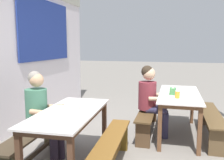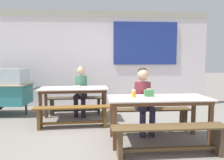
% 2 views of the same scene
% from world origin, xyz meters
% --- Properties ---
extents(ground_plane, '(40.00, 40.00, 0.00)m').
position_xyz_m(ground_plane, '(0.00, 0.00, 0.00)').
color(ground_plane, gray).
extents(backdrop_wall, '(6.21, 0.23, 2.86)m').
position_xyz_m(backdrop_wall, '(0.04, 2.59, 1.50)').
color(backdrop_wall, white).
rests_on(backdrop_wall, ground_plane).
extents(dining_table_far, '(1.58, 0.79, 0.76)m').
position_xyz_m(dining_table_far, '(-0.77, 1.04, 0.68)').
color(dining_table_far, silver).
rests_on(dining_table_far, ground_plane).
extents(dining_table_near, '(1.70, 0.73, 0.76)m').
position_xyz_m(dining_table_near, '(0.81, -0.30, 0.68)').
color(dining_table_near, silver).
rests_on(dining_table_near, ground_plane).
extents(bench_far_back, '(1.44, 0.39, 0.44)m').
position_xyz_m(bench_far_back, '(-0.80, 1.59, 0.30)').
color(bench_far_back, '#413424').
rests_on(bench_far_back, ground_plane).
extents(bench_far_front, '(1.57, 0.36, 0.44)m').
position_xyz_m(bench_far_front, '(-0.73, 0.50, 0.30)').
color(bench_far_front, brown).
rests_on(bench_far_front, ground_plane).
extents(bench_near_back, '(1.62, 0.31, 0.44)m').
position_xyz_m(bench_near_back, '(0.80, 0.24, 0.30)').
color(bench_near_back, '#4A361E').
rests_on(bench_near_back, ground_plane).
extents(bench_near_front, '(1.69, 0.33, 0.44)m').
position_xyz_m(bench_near_front, '(0.82, -0.84, 0.29)').
color(bench_near_front, brown).
rests_on(bench_near_front, ground_plane).
extents(person_center_facing, '(0.42, 0.52, 1.25)m').
position_xyz_m(person_center_facing, '(-0.66, 1.53, 0.70)').
color(person_center_facing, '#29202E').
rests_on(person_center_facing, ground_plane).
extents(person_right_near_table, '(0.45, 0.53, 1.25)m').
position_xyz_m(person_right_near_table, '(0.66, 0.17, 0.72)').
color(person_right_near_table, '#2F2C49').
rests_on(person_right_near_table, ground_plane).
extents(tissue_box, '(0.15, 0.10, 0.14)m').
position_xyz_m(tissue_box, '(0.67, -0.19, 0.82)').
color(tissue_box, '#418047').
rests_on(tissue_box, dining_table_near).
extents(condiment_jar, '(0.07, 0.07, 0.12)m').
position_xyz_m(condiment_jar, '(0.40, -0.27, 0.82)').
color(condiment_jar, orange).
rests_on(condiment_jar, dining_table_near).
extents(soup_bowl, '(0.13, 0.13, 0.05)m').
position_xyz_m(soup_bowl, '(-0.67, 1.00, 0.78)').
color(soup_bowl, silver).
rests_on(soup_bowl, dining_table_far).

